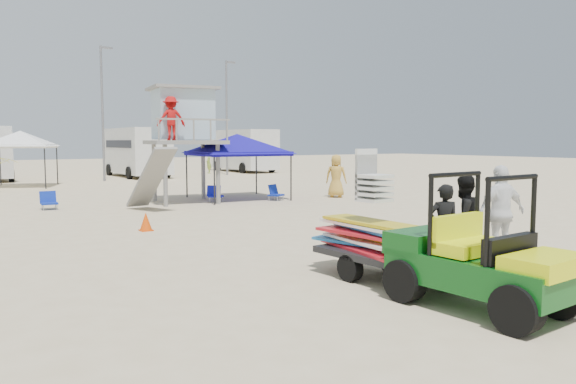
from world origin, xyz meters
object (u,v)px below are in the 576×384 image
utility_cart (482,249)px  man_left (443,227)px  canopy_blue (237,137)px  surf_trailer (371,232)px  lifeguard_tower (181,119)px

utility_cart → man_left: (1.52, 2.04, -0.09)m
man_left → canopy_blue: (2.84, 13.50, 1.74)m
utility_cart → canopy_blue: size_ratio=0.70×
man_left → canopy_blue: size_ratio=0.43×
utility_cart → surf_trailer: bearing=89.8°
surf_trailer → man_left: size_ratio=1.43×
surf_trailer → man_left: surf_trailer is taller
utility_cart → canopy_blue: canopy_blue is taller
utility_cart → man_left: bearing=53.2°
surf_trailer → lifeguard_tower: 13.51m
surf_trailer → canopy_blue: bearing=71.7°
utility_cart → man_left: size_ratio=1.61×
utility_cart → lifeguard_tower: bearing=82.9°
surf_trailer → lifeguard_tower: lifeguard_tower is taller
lifeguard_tower → canopy_blue: (2.45, 0.05, -0.71)m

